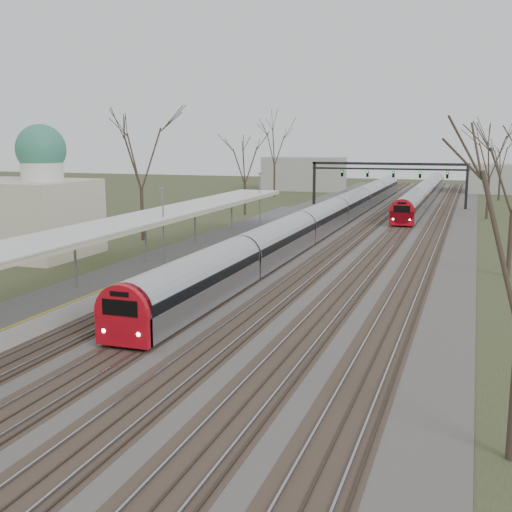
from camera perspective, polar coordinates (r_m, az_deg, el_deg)
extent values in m
cube|color=#474442|center=(60.42, 7.60, 1.58)|extent=(24.00, 160.00, 0.10)
cube|color=#4C3828|center=(61.84, 2.14, 1.90)|extent=(2.60, 160.00, 0.06)
cube|color=gray|center=(62.04, 1.50, 2.00)|extent=(0.07, 160.00, 0.12)
cube|color=gray|center=(61.63, 2.78, 1.93)|extent=(0.07, 160.00, 0.12)
cube|color=#4C3828|center=(60.94, 5.29, 1.74)|extent=(2.60, 160.00, 0.06)
cube|color=gray|center=(61.10, 4.64, 1.84)|extent=(0.07, 160.00, 0.12)
cube|color=gray|center=(60.77, 5.95, 1.77)|extent=(0.07, 160.00, 0.12)
cube|color=#4C3828|center=(60.23, 8.53, 1.57)|extent=(2.60, 160.00, 0.06)
cube|color=gray|center=(60.35, 7.86, 1.67)|extent=(0.07, 160.00, 0.12)
cube|color=gray|center=(60.10, 9.20, 1.60)|extent=(0.07, 160.00, 0.12)
cube|color=#4C3828|center=(59.71, 11.83, 1.39)|extent=(2.60, 160.00, 0.06)
cube|color=gray|center=(59.79, 11.15, 1.49)|extent=(0.07, 160.00, 0.12)
cube|color=gray|center=(59.62, 12.52, 1.41)|extent=(0.07, 160.00, 0.12)
cube|color=#4C3828|center=(59.40, 15.18, 1.20)|extent=(2.60, 160.00, 0.06)
cube|color=gray|center=(59.43, 14.50, 1.30)|extent=(0.07, 160.00, 0.12)
cube|color=gray|center=(59.35, 15.88, 1.22)|extent=(0.07, 160.00, 0.12)
cube|color=#9E9B93|center=(46.79, -7.66, -0.41)|extent=(3.50, 69.00, 1.00)
cylinder|color=slate|center=(36.69, -15.75, -0.49)|extent=(0.14, 0.14, 3.00)
cylinder|color=slate|center=(43.40, -9.78, 1.37)|extent=(0.14, 0.14, 3.00)
cylinder|color=slate|center=(50.49, -5.44, 2.72)|extent=(0.14, 0.14, 3.00)
cylinder|color=slate|center=(57.82, -2.18, 3.72)|extent=(0.14, 0.14, 3.00)
cube|color=silver|center=(42.32, -10.49, 3.25)|extent=(4.10, 50.00, 0.12)
cube|color=beige|center=(42.34, -10.49, 3.02)|extent=(4.10, 50.00, 0.25)
cube|color=beige|center=(53.82, -19.95, 3.15)|extent=(10.00, 8.00, 6.00)
cylinder|color=silver|center=(52.27, -18.50, 7.67)|extent=(3.20, 3.20, 2.50)
sphere|color=#317A65|center=(52.24, -18.58, 8.98)|extent=(3.80, 3.80, 3.80)
cube|color=black|center=(91.39, 5.20, 6.43)|extent=(0.35, 0.35, 6.00)
cube|color=black|center=(88.81, 18.22, 5.84)|extent=(0.35, 0.35, 6.00)
cube|color=black|center=(89.38, 11.69, 8.03)|extent=(21.00, 0.35, 0.35)
cube|color=black|center=(89.40, 11.67, 7.59)|extent=(21.00, 0.25, 0.25)
cube|color=black|center=(90.25, 7.67, 7.28)|extent=(0.32, 0.22, 0.85)
sphere|color=#0CFF19|center=(90.10, 7.66, 7.44)|extent=(0.16, 0.16, 0.16)
cube|color=black|center=(89.63, 9.88, 7.20)|extent=(0.32, 0.22, 0.85)
sphere|color=#0CFF19|center=(89.48, 9.87, 7.36)|extent=(0.16, 0.16, 0.16)
cube|color=black|center=(89.15, 12.12, 7.11)|extent=(0.32, 0.22, 0.85)
sphere|color=#0CFF19|center=(89.00, 12.11, 7.27)|extent=(0.16, 0.16, 0.16)
cube|color=black|center=(88.80, 14.38, 7.01)|extent=(0.32, 0.22, 0.85)
sphere|color=#0CFF19|center=(88.65, 14.38, 7.16)|extent=(0.16, 0.16, 0.16)
cube|color=black|center=(88.59, 16.65, 6.89)|extent=(0.32, 0.22, 0.85)
sphere|color=#0CFF19|center=(88.44, 16.65, 7.05)|extent=(0.16, 0.16, 0.16)
cylinder|color=#2D231C|center=(59.36, -10.08, 3.72)|extent=(0.30, 0.30, 4.95)
cylinder|color=#2D231C|center=(46.17, 21.64, 1.01)|extent=(0.30, 0.30, 4.50)
cube|color=#A7A9B1|center=(70.27, 7.19, 3.67)|extent=(2.55, 90.00, 1.60)
cylinder|color=#A7A9B1|center=(70.20, 7.21, 4.20)|extent=(2.60, 89.70, 2.60)
cube|color=black|center=(70.19, 7.21, 4.28)|extent=(2.62, 89.40, 0.55)
cube|color=#AE0915|center=(28.55, -11.68, -6.35)|extent=(2.55, 0.50, 1.50)
cylinder|color=#AE0915|center=(28.40, -11.68, -4.97)|extent=(2.60, 0.60, 2.60)
cube|color=black|center=(28.10, -11.98, -4.52)|extent=(1.70, 0.12, 0.70)
sphere|color=white|center=(28.85, -13.34, -6.45)|extent=(0.22, 0.22, 0.22)
sphere|color=white|center=(28.00, -10.37, -6.85)|extent=(0.22, 0.22, 0.22)
cube|color=black|center=(70.38, 7.18, 2.92)|extent=(1.80, 89.00, 0.35)
cube|color=#A7A9B1|center=(98.20, 14.73, 5.29)|extent=(2.55, 60.00, 1.60)
cylinder|color=#A7A9B1|center=(98.15, 14.75, 5.67)|extent=(2.60, 59.70, 2.60)
cube|color=black|center=(98.14, 14.75, 5.72)|extent=(2.62, 59.40, 0.55)
cube|color=#AE0915|center=(68.56, 12.82, 3.29)|extent=(2.55, 0.50, 1.50)
cylinder|color=#AE0915|center=(68.53, 12.85, 3.87)|extent=(2.60, 0.60, 2.60)
cube|color=black|center=(68.23, 12.84, 4.10)|extent=(1.70, 0.12, 0.70)
sphere|color=white|center=(68.47, 12.09, 3.22)|extent=(0.22, 0.22, 0.22)
sphere|color=white|center=(68.29, 13.51, 3.15)|extent=(0.22, 0.22, 0.22)
cube|color=black|center=(98.28, 14.71, 4.75)|extent=(1.80, 59.00, 0.35)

